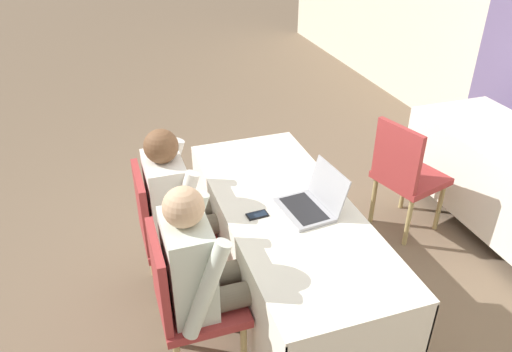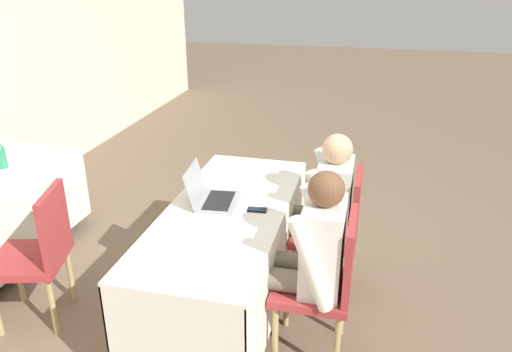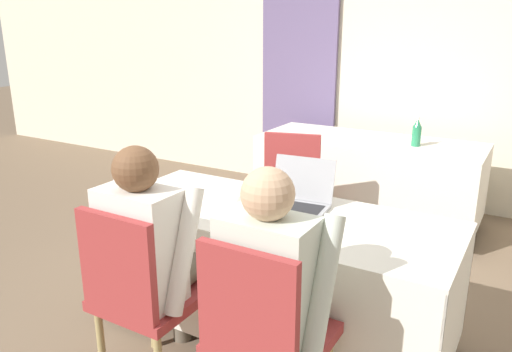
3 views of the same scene
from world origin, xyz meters
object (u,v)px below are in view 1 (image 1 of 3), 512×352
(chair_near_left, at_px, (166,227))
(chair_near_right, at_px, (187,298))
(chair_far_spare, at_px, (405,173))
(person_checkered_shirt, at_px, (180,203))
(cell_phone, at_px, (257,215))
(laptop, at_px, (311,203))
(person_white_shirt, at_px, (204,270))

(chair_near_left, bearing_deg, chair_near_right, -180.00)
(chair_far_spare, height_order, person_checkered_shirt, person_checkered_shirt)
(cell_phone, bearing_deg, chair_near_right, -62.93)
(laptop, bearing_deg, cell_phone, -102.99)
(chair_far_spare, bearing_deg, chair_near_right, 97.11)
(chair_far_spare, bearing_deg, cell_phone, 93.62)
(chair_far_spare, distance_m, person_checkered_shirt, 1.70)
(chair_near_left, distance_m, chair_far_spare, 1.80)
(person_white_shirt, bearing_deg, laptop, -69.98)
(cell_phone, xyz_separation_m, chair_near_right, (0.29, -0.49, -0.22))
(cell_phone, distance_m, person_white_shirt, 0.49)
(laptop, distance_m, person_white_shirt, 0.75)
(chair_far_spare, xyz_separation_m, person_white_shirt, (0.75, -1.69, 0.16))
(chair_near_left, xyz_separation_m, chair_near_right, (0.64, 0.00, 0.00))
(chair_near_right, bearing_deg, chair_far_spare, -67.41)
(chair_near_left, height_order, chair_far_spare, same)
(laptop, distance_m, chair_near_left, 0.93)
(cell_phone, distance_m, person_checkered_shirt, 0.52)
(person_checkered_shirt, distance_m, person_white_shirt, 0.64)
(chair_near_right, bearing_deg, laptop, -72.41)
(laptop, distance_m, cell_phone, 0.32)
(laptop, bearing_deg, chair_far_spare, 110.54)
(chair_near_left, relative_size, chair_far_spare, 1.00)
(laptop, xyz_separation_m, person_white_shirt, (0.25, -0.70, -0.10))
(chair_near_right, bearing_deg, chair_near_left, 0.00)
(chair_near_right, xyz_separation_m, person_white_shirt, (0.00, 0.10, 0.16))
(chair_near_left, xyz_separation_m, chair_far_spare, (-0.11, 1.79, 0.00))
(chair_near_right, relative_size, chair_far_spare, 1.00)
(laptop, distance_m, person_checkered_shirt, 0.80)
(person_white_shirt, bearing_deg, cell_phone, -52.45)
(chair_near_right, height_order, person_checkered_shirt, person_checkered_shirt)
(laptop, relative_size, cell_phone, 2.96)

